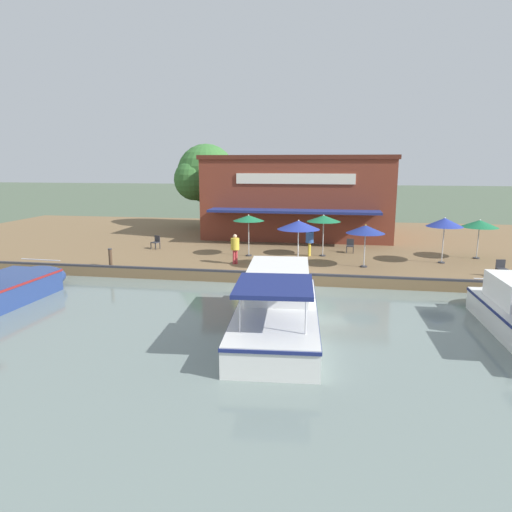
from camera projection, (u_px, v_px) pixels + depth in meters
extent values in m
plane|color=#4C5B47|center=(286.00, 287.00, 22.72)|extent=(220.00, 220.00, 0.00)
cube|color=brown|center=(302.00, 243.00, 33.29)|extent=(22.00, 56.00, 0.60)
cube|color=#2D2D33|center=(287.00, 273.00, 22.68)|extent=(0.20, 50.40, 0.10)
cube|color=brown|center=(299.00, 197.00, 35.57)|extent=(9.37, 13.41, 5.68)
cube|color=#522318|center=(300.00, 158.00, 34.98)|extent=(9.56, 13.67, 0.30)
cube|color=navy|center=(293.00, 211.00, 30.28)|extent=(1.80, 11.40, 0.16)
cube|color=silver|center=(295.00, 179.00, 30.69)|extent=(0.08, 8.04, 0.70)
cylinder|color=#B7B7B7|center=(249.00, 237.00, 27.00)|extent=(0.06, 0.06, 2.32)
cylinder|color=#2D2D33|center=(249.00, 255.00, 27.22)|extent=(0.36, 0.36, 0.06)
cone|color=#19663D|center=(249.00, 218.00, 26.77)|extent=(1.83, 1.83, 0.33)
cone|color=silver|center=(249.00, 218.00, 26.77)|extent=(1.14, 1.14, 0.26)
sphere|color=silver|center=(249.00, 215.00, 26.74)|extent=(0.08, 0.08, 0.08)
cylinder|color=#B7B7B7|center=(323.00, 237.00, 26.97)|extent=(0.06, 0.06, 2.31)
cylinder|color=#2D2D33|center=(323.00, 255.00, 27.20)|extent=(0.36, 0.36, 0.06)
cone|color=#19663D|center=(324.00, 218.00, 26.75)|extent=(1.99, 1.99, 0.37)
cone|color=silver|center=(324.00, 218.00, 26.75)|extent=(1.23, 1.23, 0.29)
sphere|color=silver|center=(324.00, 215.00, 26.72)|extent=(0.08, 0.08, 0.08)
cylinder|color=#B7B7B7|center=(365.00, 248.00, 24.11)|extent=(0.06, 0.06, 2.10)
cylinder|color=#2D2D33|center=(364.00, 266.00, 24.32)|extent=(0.36, 0.36, 0.06)
cone|color=navy|center=(366.00, 229.00, 23.91)|extent=(2.03, 2.03, 0.42)
cone|color=yellow|center=(366.00, 229.00, 23.91)|extent=(1.26, 1.26, 0.34)
sphere|color=yellow|center=(366.00, 225.00, 23.87)|extent=(0.08, 0.08, 0.08)
cylinder|color=#B7B7B7|center=(443.00, 242.00, 25.07)|extent=(0.06, 0.06, 2.35)
cylinder|color=#2D2D33|center=(441.00, 262.00, 25.30)|extent=(0.36, 0.36, 0.06)
cone|color=navy|center=(445.00, 222.00, 24.85)|extent=(1.96, 1.96, 0.48)
cone|color=white|center=(445.00, 222.00, 24.84)|extent=(1.21, 1.21, 0.38)
sphere|color=white|center=(445.00, 218.00, 24.80)|extent=(0.08, 0.08, 0.08)
cylinder|color=#B7B7B7|center=(298.00, 246.00, 23.76)|extent=(0.06, 0.06, 2.38)
cylinder|color=#2D2D33|center=(298.00, 268.00, 23.99)|extent=(0.36, 0.36, 0.06)
cone|color=navy|center=(299.00, 225.00, 23.53)|extent=(2.20, 2.20, 0.45)
cone|color=white|center=(299.00, 225.00, 23.53)|extent=(1.37, 1.37, 0.36)
sphere|color=white|center=(299.00, 221.00, 23.49)|extent=(0.08, 0.08, 0.08)
cylinder|color=#B7B7B7|center=(478.00, 241.00, 26.27)|extent=(0.06, 0.06, 2.10)
cylinder|color=#2D2D33|center=(476.00, 258.00, 26.47)|extent=(0.36, 0.36, 0.06)
cone|color=#19663D|center=(480.00, 224.00, 26.07)|extent=(2.06, 2.06, 0.42)
cone|color=silver|center=(480.00, 223.00, 26.07)|extent=(1.28, 1.28, 0.33)
sphere|color=silver|center=(480.00, 220.00, 26.03)|extent=(0.08, 0.08, 0.08)
cube|color=#2D2D33|center=(353.00, 250.00, 27.88)|extent=(0.04, 0.04, 0.42)
cube|color=#2D2D33|center=(346.00, 250.00, 27.97)|extent=(0.04, 0.04, 0.42)
cube|color=#2D2D33|center=(353.00, 249.00, 28.26)|extent=(0.04, 0.04, 0.42)
cube|color=#2D2D33|center=(347.00, 249.00, 28.35)|extent=(0.04, 0.04, 0.42)
cube|color=#2D2D33|center=(350.00, 246.00, 28.07)|extent=(0.47, 0.47, 0.05)
cube|color=#2D2D33|center=(350.00, 242.00, 28.22)|extent=(0.07, 0.44, 0.40)
cube|color=#2D2D33|center=(508.00, 274.00, 21.84)|extent=(0.04, 0.04, 0.42)
cube|color=#2D2D33|center=(499.00, 274.00, 21.87)|extent=(0.04, 0.04, 0.42)
cube|color=#2D2D33|center=(504.00, 272.00, 22.24)|extent=(0.04, 0.04, 0.42)
cube|color=#2D2D33|center=(495.00, 272.00, 22.26)|extent=(0.04, 0.04, 0.42)
cube|color=#2D2D33|center=(502.00, 269.00, 22.01)|extent=(0.48, 0.48, 0.05)
cube|color=#2D2D33|center=(501.00, 264.00, 22.16)|extent=(0.09, 0.44, 0.40)
cube|color=#2D2D33|center=(156.00, 246.00, 29.14)|extent=(0.05, 0.05, 0.42)
cube|color=#2D2D33|center=(151.00, 246.00, 29.34)|extent=(0.05, 0.05, 0.42)
cube|color=#2D2D33|center=(160.00, 245.00, 29.48)|extent=(0.05, 0.05, 0.42)
cube|color=#2D2D33|center=(155.00, 245.00, 29.68)|extent=(0.05, 0.05, 0.42)
cube|color=#2D2D33|center=(155.00, 242.00, 29.37)|extent=(0.57, 0.57, 0.05)
cube|color=#2D2D33|center=(157.00, 239.00, 29.49)|extent=(0.19, 0.43, 0.40)
cylinder|color=#B23338|center=(236.00, 257.00, 25.03)|extent=(0.13, 0.13, 0.80)
cylinder|color=#B23338|center=(234.00, 257.00, 24.93)|extent=(0.13, 0.13, 0.80)
cylinder|color=gold|center=(235.00, 244.00, 24.83)|extent=(0.47, 0.47, 0.63)
sphere|color=#DBB28E|center=(235.00, 236.00, 24.75)|extent=(0.22, 0.22, 0.22)
cylinder|color=gold|center=(309.00, 250.00, 27.06)|extent=(0.13, 0.13, 0.80)
cylinder|color=gold|center=(310.00, 249.00, 27.21)|extent=(0.13, 0.13, 0.80)
cylinder|color=#2D5193|center=(310.00, 237.00, 26.99)|extent=(0.47, 0.47, 0.63)
sphere|color=brown|center=(310.00, 230.00, 26.91)|extent=(0.22, 0.22, 0.22)
ellipsoid|color=navy|center=(38.00, 277.00, 22.11)|extent=(2.61, 2.69, 1.04)
cylinder|color=silver|center=(40.00, 260.00, 22.22)|extent=(0.16, 2.15, 0.04)
ellipsoid|color=white|center=(505.00, 299.00, 18.89)|extent=(2.48, 2.90, 0.90)
cylinder|color=silver|center=(504.00, 279.00, 19.02)|extent=(0.09, 2.40, 0.04)
cube|color=silver|center=(277.00, 319.00, 16.33)|extent=(7.98, 3.37, 0.97)
ellipsoid|color=silver|center=(281.00, 289.00, 20.14)|extent=(2.94, 2.86, 0.97)
cube|color=navy|center=(277.00, 308.00, 16.25)|extent=(8.07, 3.42, 0.10)
cube|color=white|center=(279.00, 280.00, 17.46)|extent=(3.62, 2.50, 1.17)
cube|color=black|center=(276.00, 289.00, 15.76)|extent=(0.20, 1.97, 0.41)
cube|color=navy|center=(274.00, 286.00, 14.20)|extent=(2.93, 2.58, 0.14)
cylinder|color=silver|center=(306.00, 314.00, 13.43)|extent=(0.05, 0.05, 1.24)
cylinder|color=silver|center=(240.00, 312.00, 13.61)|extent=(0.05, 0.05, 1.24)
cylinder|color=silver|center=(281.00, 270.00, 20.29)|extent=(0.20, 2.25, 0.04)
cylinder|color=#473323|center=(110.00, 258.00, 24.39)|extent=(0.18, 0.18, 0.93)
cylinder|color=#2D2D33|center=(110.00, 249.00, 24.29)|extent=(0.22, 0.22, 0.04)
cylinder|color=brown|center=(207.00, 211.00, 40.03)|extent=(0.33, 0.33, 2.68)
sphere|color=#387033|center=(206.00, 173.00, 39.39)|extent=(5.02, 5.02, 5.02)
sphere|color=#387033|center=(195.00, 180.00, 38.64)|extent=(3.51, 3.51, 3.51)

